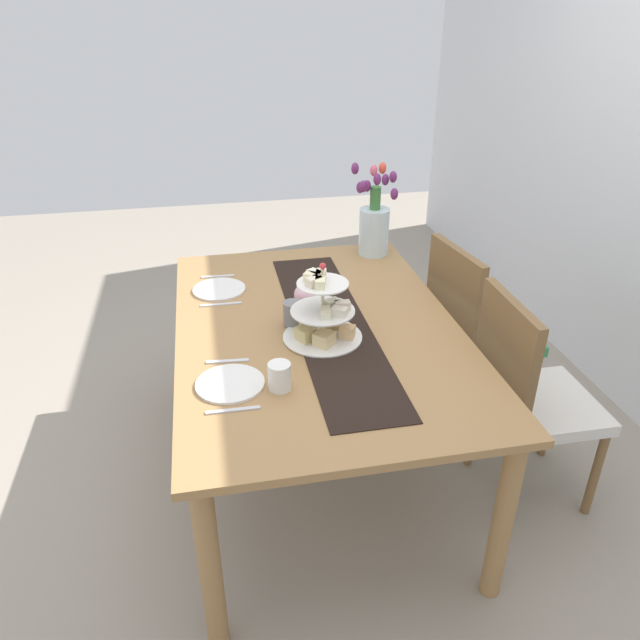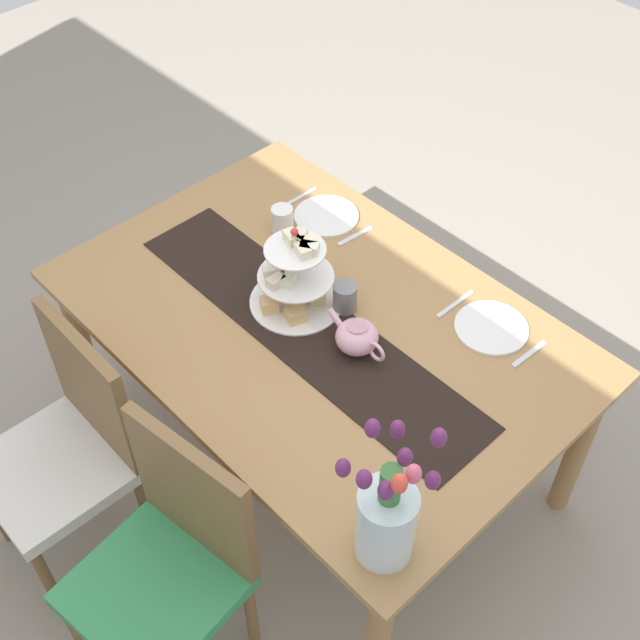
{
  "view_description": "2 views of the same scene",
  "coord_description": "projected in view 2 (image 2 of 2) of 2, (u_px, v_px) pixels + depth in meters",
  "views": [
    {
      "loc": [
        2.02,
        -0.39,
        1.86
      ],
      "look_at": [
        0.04,
        0.0,
        0.77
      ],
      "focal_mm": 33.66,
      "sensor_mm": 36.0,
      "label": 1
    },
    {
      "loc": [
        -1.3,
        1.22,
        2.61
      ],
      "look_at": [
        -0.05,
        0.04,
        0.79
      ],
      "focal_mm": 46.46,
      "sensor_mm": 36.0,
      "label": 2
    }
  ],
  "objects": [
    {
      "name": "dinner_plate_left",
      "position": [
        491.0,
        328.0,
        2.56
      ],
      "size": [
        0.23,
        0.23,
        0.01
      ],
      "primitive_type": "cylinder",
      "color": "white",
      "rests_on": "dining_table"
    },
    {
      "name": "mug_grey",
      "position": [
        345.0,
        297.0,
        2.59
      ],
      "size": [
        0.08,
        0.08,
        0.09
      ],
      "primitive_type": "cylinder",
      "color": "slate",
      "rests_on": "table_runner"
    },
    {
      "name": "chair_left",
      "position": [
        170.0,
        559.0,
        2.27
      ],
      "size": [
        0.47,
        0.47,
        0.91
      ],
      "color": "brown",
      "rests_on": "ground_plane"
    },
    {
      "name": "teapot",
      "position": [
        357.0,
        336.0,
        2.46
      ],
      "size": [
        0.24,
        0.13,
        0.14
      ],
      "color": "#E5A8BC",
      "rests_on": "table_runner"
    },
    {
      "name": "ground_plane",
      "position": [
        318.0,
        451.0,
        3.12
      ],
      "size": [
        8.0,
        8.0,
        0.0
      ],
      "primitive_type": "plane",
      "color": "gray"
    },
    {
      "name": "fork_right",
      "position": [
        355.0,
        236.0,
        2.86
      ],
      "size": [
        0.03,
        0.15,
        0.01
      ],
      "primitive_type": "cube",
      "rotation": [
        0.0,
        0.0,
        -0.09
      ],
      "color": "silver",
      "rests_on": "dining_table"
    },
    {
      "name": "knife_right",
      "position": [
        299.0,
        198.0,
        3.0
      ],
      "size": [
        0.02,
        0.17,
        0.01
      ],
      "primitive_type": "cube",
      "rotation": [
        0.0,
        0.0,
        -0.01
      ],
      "color": "silver",
      "rests_on": "dining_table"
    },
    {
      "name": "dining_table",
      "position": [
        318.0,
        338.0,
        2.65
      ],
      "size": [
        1.63,
        1.09,
        0.72
      ],
      "color": "#A37747",
      "rests_on": "ground_plane"
    },
    {
      "name": "table_runner",
      "position": [
        306.0,
        327.0,
        2.56
      ],
      "size": [
        1.33,
        0.29,
        0.0
      ],
      "primitive_type": "cube",
      "color": "black",
      "rests_on": "dining_table"
    },
    {
      "name": "knife_left",
      "position": [
        455.0,
        304.0,
        2.63
      ],
      "size": [
        0.02,
        0.17,
        0.01
      ],
      "primitive_type": "cube",
      "rotation": [
        0.0,
        0.0,
        -0.01
      ],
      "color": "silver",
      "rests_on": "dining_table"
    },
    {
      "name": "tulip_vase",
      "position": [
        387.0,
        515.0,
        1.94
      ],
      "size": [
        0.19,
        0.21,
        0.45
      ],
      "color": "silver",
      "rests_on": "dining_table"
    },
    {
      "name": "mug_white_text",
      "position": [
        282.0,
        220.0,
        2.85
      ],
      "size": [
        0.08,
        0.08,
        0.09
      ],
      "primitive_type": "cylinder",
      "color": "white",
      "rests_on": "dining_table"
    },
    {
      "name": "tiered_cake_stand",
      "position": [
        295.0,
        280.0,
        2.57
      ],
      "size": [
        0.3,
        0.3,
        0.3
      ],
      "color": "beige",
      "rests_on": "table_runner"
    },
    {
      "name": "fork_left",
      "position": [
        529.0,
        354.0,
        2.49
      ],
      "size": [
        0.02,
        0.15,
        0.01
      ],
      "primitive_type": "cube",
      "rotation": [
        0.0,
        0.0,
        -0.05
      ],
      "color": "silver",
      "rests_on": "dining_table"
    },
    {
      "name": "chair_right",
      "position": [
        69.0,
        444.0,
        2.53
      ],
      "size": [
        0.43,
        0.43,
        0.91
      ],
      "color": "brown",
      "rests_on": "ground_plane"
    },
    {
      "name": "dinner_plate_right",
      "position": [
        326.0,
        216.0,
        2.93
      ],
      "size": [
        0.23,
        0.23,
        0.01
      ],
      "primitive_type": "cylinder",
      "color": "white",
      "rests_on": "dining_table"
    }
  ]
}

